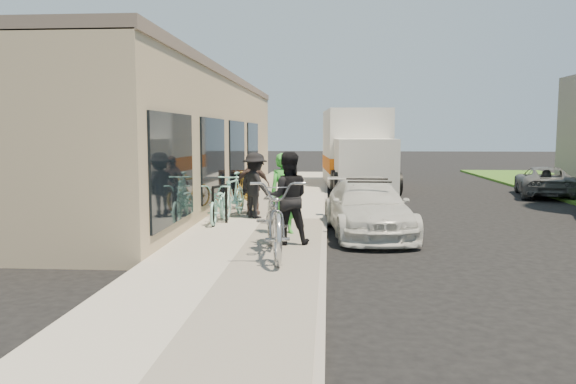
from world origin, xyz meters
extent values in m
plane|color=black|center=(0.00, 0.00, 0.00)|extent=(120.00, 120.00, 0.00)
cube|color=#A5A095|center=(-2.00, 3.00, 0.07)|extent=(3.00, 34.00, 0.15)
cube|color=gray|center=(-0.45, 3.00, 0.07)|extent=(0.12, 34.00, 0.13)
cube|color=#CDB18E|center=(-5.25, 8.00, 2.00)|extent=(3.50, 20.00, 4.00)
cube|color=#6D5E52|center=(-5.25, 8.00, 4.10)|extent=(3.60, 20.00, 0.25)
cube|color=black|center=(-3.48, 0.00, 1.60)|extent=(0.06, 3.00, 2.20)
cube|color=black|center=(-3.48, 4.00, 1.60)|extent=(0.06, 3.00, 2.20)
cube|color=black|center=(-3.48, 8.00, 1.60)|extent=(0.06, 3.00, 2.20)
cube|color=black|center=(-3.48, 12.00, 1.60)|extent=(0.06, 3.00, 2.20)
cylinder|color=black|center=(-3.01, 1.59, 0.61)|extent=(0.07, 0.07, 0.91)
cylinder|color=black|center=(-2.81, 2.16, 0.61)|extent=(0.07, 0.07, 0.91)
cylinder|color=black|center=(-2.91, 1.88, 1.06)|extent=(0.26, 0.59, 0.07)
cube|color=black|center=(-3.26, 7.04, 0.61)|extent=(0.59, 0.37, 0.91)
cube|color=black|center=(-3.18, 7.36, 0.61)|extent=(0.59, 0.37, 0.91)
cube|color=black|center=(-3.27, 7.01, 0.66)|extent=(0.47, 0.26, 0.65)
imported|color=silver|center=(0.53, 1.67, 0.61)|extent=(2.12, 4.33, 1.21)
cylinder|color=black|center=(0.53, 1.22, 1.23)|extent=(0.96, 0.04, 0.04)
cylinder|color=black|center=(0.53, 2.03, 1.23)|extent=(0.96, 0.04, 0.04)
imported|color=#949499|center=(0.36, 5.95, 0.49)|extent=(1.24, 2.91, 0.98)
cube|color=silver|center=(1.02, 10.12, 1.04)|extent=(2.34, 2.34, 2.08)
cube|color=black|center=(1.02, 10.12, 1.48)|extent=(2.02, 0.21, 0.99)
cube|color=silver|center=(0.79, 13.40, 1.70)|extent=(2.83, 4.76, 3.17)
cube|color=#D25C0C|center=(0.79, 13.40, 0.99)|extent=(2.86, 4.79, 0.60)
cylinder|color=black|center=(-0.03, 9.50, 0.44)|extent=(0.33, 0.89, 0.88)
cylinder|color=black|center=(2.15, 9.66, 0.44)|extent=(0.33, 0.89, 0.88)
cylinder|color=black|center=(-0.12, 10.70, 0.44)|extent=(0.33, 0.89, 0.88)
cylinder|color=black|center=(2.07, 10.86, 0.44)|extent=(0.33, 0.89, 0.88)
cylinder|color=black|center=(-0.41, 14.85, 0.44)|extent=(0.33, 0.89, 0.88)
cylinder|color=black|center=(1.78, 15.01, 0.44)|extent=(0.33, 0.89, 0.88)
imported|color=#525557|center=(7.47, 9.84, 0.55)|extent=(2.65, 4.23, 1.09)
imported|color=#AFAFB1|center=(-1.30, -1.29, 0.83)|extent=(1.33, 2.72, 1.37)
imported|color=green|center=(-1.31, 0.87, 1.01)|extent=(0.74, 0.62, 1.73)
imported|color=black|center=(-1.16, -0.25, 1.05)|extent=(0.96, 0.80, 1.80)
imported|color=#95DED2|center=(-2.79, 3.07, 0.72)|extent=(0.79, 1.97, 1.15)
imported|color=#95DED2|center=(-3.01, 2.26, 0.62)|extent=(0.66, 1.80, 0.94)
imported|color=gold|center=(-2.65, 4.34, 0.69)|extent=(1.27, 1.84, 1.08)
imported|color=black|center=(-2.22, 3.04, 0.98)|extent=(1.20, 1.20, 1.66)
imported|color=#513E3A|center=(-2.38, 3.66, 0.93)|extent=(0.97, 0.56, 1.56)
camera|label=1|loc=(-0.37, -11.04, 2.31)|focal=35.00mm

